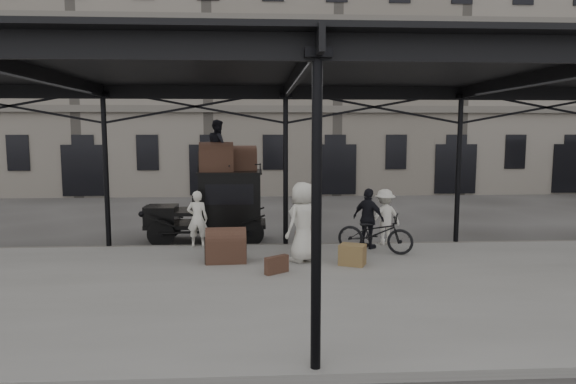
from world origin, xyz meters
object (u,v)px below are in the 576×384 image
object	(u,v)px
taxi	(220,203)
steamer_trunk_platform	(226,248)
porter_left	(197,219)
porter_official	(368,218)
bicycle	(375,233)
steamer_trunk_roof_near	(216,159)

from	to	relation	value
taxi	steamer_trunk_platform	size ratio (longest dim) A/B	3.70
porter_left	steamer_trunk_platform	distance (m)	2.03
porter_official	bicycle	bearing A→B (deg)	145.27
steamer_trunk_roof_near	steamer_trunk_platform	size ratio (longest dim) A/B	1.01
taxi	steamer_trunk_roof_near	xyz separation A→B (m)	(-0.08, -0.25, 1.34)
porter_left	bicycle	bearing A→B (deg)	171.66
bicycle	steamer_trunk_platform	xyz separation A→B (m)	(-3.91, -0.78, -0.17)
taxi	porter_official	distance (m)	4.55
porter_left	taxi	bearing A→B (deg)	-109.59
porter_official	steamer_trunk_platform	size ratio (longest dim) A/B	1.69
taxi	steamer_trunk_platform	distance (m)	3.17
steamer_trunk_platform	steamer_trunk_roof_near	bearing A→B (deg)	94.88
taxi	steamer_trunk_roof_near	size ratio (longest dim) A/B	3.66
taxi	porter_left	world-z (taller)	taxi
porter_official	steamer_trunk_roof_near	distance (m)	4.79
porter_official	steamer_trunk_platform	bearing A→B (deg)	65.35
steamer_trunk_roof_near	taxi	bearing A→B (deg)	67.91
steamer_trunk_roof_near	steamer_trunk_platform	distance (m)	3.51
taxi	porter_left	size ratio (longest dim) A/B	2.31
bicycle	steamer_trunk_roof_near	xyz separation A→B (m)	(-4.34, 2.04, 1.87)
porter_left	steamer_trunk_roof_near	distance (m)	1.97
taxi	porter_left	distance (m)	1.43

